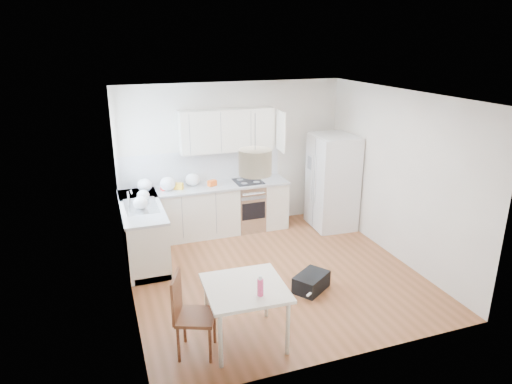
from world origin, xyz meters
TOP-DOWN VIEW (x-y plane):
  - floor at (0.00, 0.00)m, footprint 4.20×4.20m
  - ceiling at (0.00, 0.00)m, footprint 4.20×4.20m
  - wall_back at (0.00, 2.10)m, footprint 4.20×0.00m
  - wall_left at (-2.10, 0.00)m, footprint 0.00×4.20m
  - wall_right at (2.10, 0.00)m, footprint 0.00×4.20m
  - window_glassblock at (-2.09, 1.15)m, footprint 0.02×1.00m
  - cabinets_back at (-0.60, 1.80)m, footprint 3.00×0.60m
  - cabinets_left at (-1.80, 1.20)m, footprint 0.60×1.80m
  - counter_back at (-0.60, 1.80)m, footprint 3.02×0.64m
  - counter_left at (-1.80, 1.20)m, footprint 0.64×1.82m
  - backsplash_back at (-0.60, 2.09)m, footprint 3.00×0.01m
  - backsplash_left at (-2.09, 1.20)m, footprint 0.01×1.80m
  - upper_cabinets at (-0.15, 1.94)m, footprint 1.70×0.32m
  - range_oven at (0.20, 1.80)m, footprint 0.50×0.61m
  - sink at (-1.80, 1.15)m, footprint 0.50×0.80m
  - refrigerator at (1.74, 1.39)m, footprint 0.88×0.92m
  - dining_table at (-0.92, -1.41)m, footprint 0.96×0.96m
  - dining_chair at (-1.51, -1.44)m, footprint 0.54×0.54m
  - drink_bottle at (-0.82, -1.65)m, footprint 0.07×0.07m
  - gym_bag at (0.33, -0.63)m, footprint 0.63×0.58m
  - pendant_lamp at (-0.79, -1.38)m, footprint 0.41×0.41m
  - grocery_bag_a at (-1.66, 1.85)m, footprint 0.25×0.22m
  - grocery_bag_b at (-1.28, 1.78)m, footprint 0.27×0.23m
  - grocery_bag_c at (-0.81, 1.90)m, footprint 0.26×0.22m
  - grocery_bag_d at (-1.73, 1.40)m, footprint 0.20×0.17m
  - grocery_bag_e at (-1.82, 1.02)m, footprint 0.22×0.19m
  - snack_orange at (-0.49, 1.78)m, footprint 0.17×0.15m
  - snack_yellow at (-1.09, 1.79)m, footprint 0.18×0.16m
  - snack_red at (-1.31, 1.82)m, footprint 0.18×0.13m

SIDE VIEW (x-z plane):
  - floor at x=0.00m, z-range 0.00..0.00m
  - gym_bag at x=0.33m, z-range 0.00..0.24m
  - cabinets_back at x=-0.60m, z-range 0.00..0.88m
  - cabinets_left at x=-1.80m, z-range 0.00..0.88m
  - range_oven at x=0.20m, z-range 0.00..0.88m
  - dining_chair at x=-1.51m, z-range 0.00..0.99m
  - dining_table at x=-0.92m, z-range 0.28..1.01m
  - drink_bottle at x=-0.82m, z-range 0.72..0.96m
  - refrigerator at x=1.74m, z-range 0.00..1.76m
  - counter_back at x=-0.60m, z-range 0.88..0.92m
  - counter_left at x=-1.80m, z-range 0.88..0.92m
  - sink at x=-1.80m, z-range 0.84..0.99m
  - snack_orange at x=-0.49m, z-range 0.92..1.02m
  - snack_red at x=-1.31m, z-range 0.92..1.03m
  - snack_yellow at x=-1.09m, z-range 0.92..1.03m
  - grocery_bag_d at x=-1.73m, z-range 0.92..1.10m
  - grocery_bag_e at x=-1.82m, z-range 0.92..1.12m
  - grocery_bag_a at x=-1.66m, z-range 0.92..1.15m
  - grocery_bag_c at x=-0.81m, z-range 0.92..1.15m
  - grocery_bag_b at x=-1.28m, z-range 0.92..1.16m
  - backsplash_back at x=-0.60m, z-range 0.92..1.50m
  - backsplash_left at x=-2.09m, z-range 0.92..1.50m
  - wall_back at x=0.00m, z-range -0.75..3.45m
  - wall_left at x=-2.10m, z-range -0.75..3.45m
  - wall_right at x=2.10m, z-range -0.75..3.45m
  - window_glassblock at x=-2.09m, z-range 1.25..2.25m
  - upper_cabinets at x=-0.15m, z-range 1.50..2.25m
  - pendant_lamp at x=-0.79m, z-range 2.04..2.32m
  - ceiling at x=0.00m, z-range 2.70..2.70m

